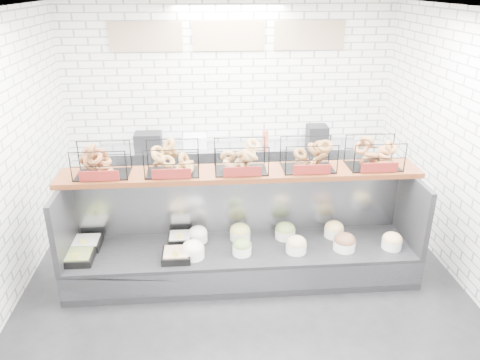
{
  "coord_description": "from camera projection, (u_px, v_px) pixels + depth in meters",
  "views": [
    {
      "loc": [
        -0.4,
        -4.38,
        3.24
      ],
      "look_at": [
        -0.02,
        0.45,
        1.18
      ],
      "focal_mm": 35.0,
      "sensor_mm": 36.0,
      "label": 1
    }
  ],
  "objects": [
    {
      "name": "bagel_shelf",
      "position": [
        241.0,
        160.0,
        5.25
      ],
      "size": [
        4.1,
        0.5,
        0.4
      ],
      "color": "#4B2110",
      "rests_on": "display_case"
    },
    {
      "name": "ground",
      "position": [
        245.0,
        290.0,
        5.32
      ],
      "size": [
        5.5,
        5.5,
        0.0
      ],
      "primitive_type": "plane",
      "color": "black",
      "rests_on": "ground"
    },
    {
      "name": "room_shell",
      "position": [
        240.0,
        100.0,
        5.06
      ],
      "size": [
        5.02,
        5.51,
        3.01
      ],
      "color": "white",
      "rests_on": "ground"
    },
    {
      "name": "prep_counter",
      "position": [
        231.0,
        172.0,
        7.36
      ],
      "size": [
        4.0,
        0.6,
        1.2
      ],
      "color": "#93969B",
      "rests_on": "ground"
    },
    {
      "name": "display_case",
      "position": [
        242.0,
        250.0,
        5.5
      ],
      "size": [
        4.0,
        0.9,
        1.2
      ],
      "color": "black",
      "rests_on": "ground"
    }
  ]
}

